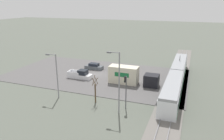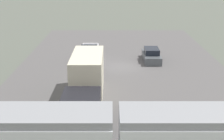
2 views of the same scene
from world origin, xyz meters
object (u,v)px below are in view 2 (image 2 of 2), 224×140
(sedan_car_0, at_px, (151,56))
(box_truck, at_px, (86,82))
(light_rail_tram, at_px, (116,140))
(pickup_truck, at_px, (89,55))

(sedan_car_0, bearing_deg, box_truck, 59.37)
(light_rail_tram, bearing_deg, pickup_truck, -81.96)
(box_truck, height_order, sedan_car_0, box_truck)
(light_rail_tram, distance_m, box_truck, 9.05)
(pickup_truck, relative_size, sedan_car_0, 1.22)
(light_rail_tram, relative_size, sedan_car_0, 6.63)
(pickup_truck, bearing_deg, sedan_car_0, -179.45)
(light_rail_tram, xyz_separation_m, box_truck, (2.26, -8.77, 0.03))
(pickup_truck, distance_m, sedan_car_0, 7.15)
(pickup_truck, bearing_deg, box_truck, 92.81)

